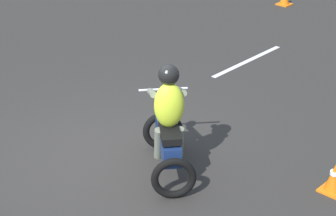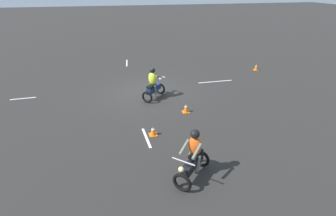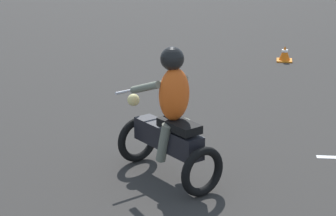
% 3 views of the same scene
% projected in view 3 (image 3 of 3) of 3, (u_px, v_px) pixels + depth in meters
% --- Properties ---
extents(motorcycle_rider_background, '(1.40, 1.43, 1.66)m').
position_uv_depth(motorcycle_rider_background, '(170.00, 123.00, 7.83)').
color(motorcycle_rider_background, black).
rests_on(motorcycle_rider_background, ground).
extents(traffic_cone_near_right, '(0.32, 0.32, 0.32)m').
position_uv_depth(traffic_cone_near_right, '(285.00, 54.00, 13.68)').
color(traffic_cone_near_right, orange).
rests_on(traffic_cone_near_right, ground).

